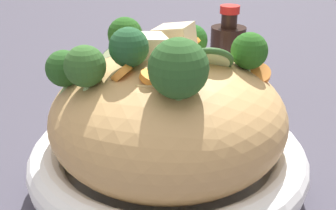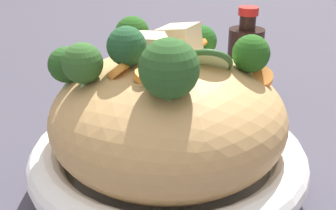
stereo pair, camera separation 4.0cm
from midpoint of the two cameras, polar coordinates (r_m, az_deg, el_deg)
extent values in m
plane|color=#3E3A46|center=(0.45, -2.61, -10.92)|extent=(3.00, 3.00, 0.00)
cylinder|color=white|center=(0.45, -2.63, -9.97)|extent=(0.26, 0.26, 0.02)
torus|color=white|center=(0.43, -2.70, -6.99)|extent=(0.28, 0.28, 0.04)
ellipsoid|color=tan|center=(0.41, -2.83, -1.66)|extent=(0.23, 0.23, 0.13)
torus|color=tan|center=(0.40, -2.93, 3.13)|extent=(0.06, 0.06, 0.03)
torus|color=tan|center=(0.36, -4.92, 3.29)|extent=(0.06, 0.06, 0.01)
cone|color=#A3C171|center=(0.49, 0.86, 6.57)|extent=(0.02, 0.02, 0.02)
sphere|color=#20571C|center=(0.48, 0.87, 8.89)|extent=(0.04, 0.04, 0.04)
cone|color=#9CC274|center=(0.33, -2.11, 1.15)|extent=(0.02, 0.02, 0.01)
sphere|color=#2A5525|center=(0.32, -2.18, 5.00)|extent=(0.05, 0.05, 0.05)
cone|color=#98BD75|center=(0.40, -16.65, 2.01)|extent=(0.02, 0.02, 0.02)
sphere|color=#275320|center=(0.40, -17.01, 4.80)|extent=(0.04, 0.04, 0.03)
cone|color=#9FC37A|center=(0.37, -14.20, 1.89)|extent=(0.02, 0.02, 0.02)
sphere|color=#315D27|center=(0.36, -14.56, 5.15)|extent=(0.05, 0.05, 0.04)
cone|color=#A5B87A|center=(0.46, -8.36, 6.86)|extent=(0.02, 0.02, 0.02)
sphere|color=#23541A|center=(0.45, -8.53, 9.54)|extent=(0.05, 0.05, 0.04)
cone|color=#A0BE75|center=(0.40, 8.09, 4.46)|extent=(0.02, 0.02, 0.02)
sphere|color=#24581A|center=(0.39, 8.27, 7.35)|extent=(0.04, 0.04, 0.04)
cone|color=#9AC178|center=(0.37, -8.43, 4.62)|extent=(0.02, 0.03, 0.02)
sphere|color=#22502D|center=(0.36, -8.64, 7.82)|extent=(0.05, 0.05, 0.04)
cylinder|color=orange|center=(0.34, -5.57, 3.73)|extent=(0.03, 0.03, 0.01)
cylinder|color=orange|center=(0.40, 9.63, 4.21)|extent=(0.03, 0.03, 0.02)
cylinder|color=orange|center=(0.45, 0.46, 7.97)|extent=(0.03, 0.03, 0.02)
cylinder|color=orange|center=(0.36, -9.62, 4.31)|extent=(0.03, 0.03, 0.02)
cylinder|color=beige|center=(0.38, 2.62, 6.04)|extent=(0.04, 0.05, 0.03)
torus|color=#305A27|center=(0.38, 2.62, 6.04)|extent=(0.05, 0.06, 0.04)
cylinder|color=beige|center=(0.48, -10.35, 5.98)|extent=(0.04, 0.03, 0.03)
torus|color=#2B602C|center=(0.48, -10.35, 5.98)|extent=(0.05, 0.04, 0.03)
cube|color=beige|center=(0.43, -1.76, 8.74)|extent=(0.05, 0.05, 0.04)
cube|color=beige|center=(0.39, -5.35, 7.65)|extent=(0.04, 0.03, 0.03)
cylinder|color=black|center=(0.64, 6.29, 5.67)|extent=(0.05, 0.05, 0.11)
cylinder|color=black|center=(0.62, 6.57, 11.51)|extent=(0.02, 0.02, 0.02)
cylinder|color=red|center=(0.62, 6.65, 12.94)|extent=(0.03, 0.03, 0.01)
camera|label=1|loc=(0.02, -92.86, -1.31)|focal=44.18mm
camera|label=2|loc=(0.02, 87.14, 1.31)|focal=44.18mm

